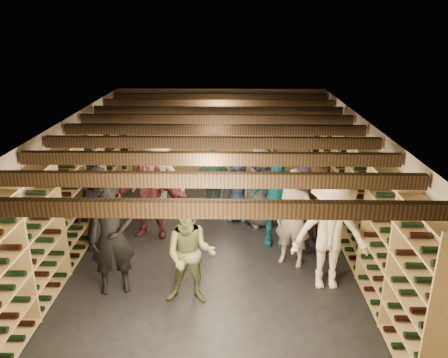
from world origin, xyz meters
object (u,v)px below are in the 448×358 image
at_px(person_11, 305,205).
at_px(person_8, 320,211).
at_px(person_0, 99,207).
at_px(person_12, 261,187).
at_px(crate_loose, 246,207).
at_px(person_6, 238,187).
at_px(person_1, 112,237).
at_px(crate_stack_right, 259,196).
at_px(person_7, 294,218).
at_px(crate_stack_left, 154,203).
at_px(person_9, 158,178).
at_px(person_3, 330,234).
at_px(person_4, 276,201).
at_px(person_5, 149,195).
at_px(person_2, 190,255).
at_px(person_10, 213,182).

bearing_deg(person_11, person_8, -52.37).
distance_m(person_0, person_12, 3.26).
relative_size(crate_loose, person_6, 0.33).
bearing_deg(person_8, crate_loose, 118.91).
bearing_deg(crate_loose, person_1, -124.51).
relative_size(person_1, person_11, 1.17).
height_order(crate_stack_right, person_7, person_7).
bearing_deg(crate_stack_left, person_1, -91.90).
relative_size(crate_stack_left, person_8, 0.32).
height_order(person_8, person_11, person_8).
distance_m(crate_stack_right, person_0, 3.74).
height_order(crate_stack_right, person_12, person_12).
relative_size(person_7, person_8, 0.96).
relative_size(person_9, person_11, 1.11).
bearing_deg(person_3, person_11, 97.32).
distance_m(crate_stack_left, person_0, 1.76).
bearing_deg(person_4, person_6, 130.96).
height_order(crate_stack_left, person_4, person_4).
relative_size(person_0, person_9, 0.89).
xyz_separation_m(person_0, person_5, (0.87, 0.48, 0.06)).
relative_size(person_5, person_12, 1.01).
bearing_deg(person_2, crate_stack_left, 112.00).
height_order(person_0, person_11, person_11).
relative_size(person_3, person_4, 1.08).
relative_size(person_4, person_10, 1.15).
height_order(person_5, person_12, person_5).
bearing_deg(crate_stack_right, person_5, -146.14).
relative_size(crate_stack_left, person_1, 0.31).
relative_size(person_3, person_10, 1.23).
relative_size(person_4, person_7, 1.00).
xyz_separation_m(person_2, person_5, (-1.01, 2.20, 0.06)).
bearing_deg(person_0, person_1, -59.52).
distance_m(person_1, person_9, 2.87).
relative_size(crate_stack_right, person_12, 0.34).
relative_size(person_9, person_10, 1.17).
bearing_deg(person_2, person_5, 117.32).
xyz_separation_m(person_5, person_6, (1.75, 0.76, -0.11)).
relative_size(person_1, person_9, 1.05).
xyz_separation_m(person_4, person_9, (-2.44, 1.20, 0.02)).
xyz_separation_m(person_1, person_3, (3.41, 0.19, -0.00)).
xyz_separation_m(person_6, person_7, (0.96, -1.80, 0.12)).
xyz_separation_m(person_5, person_8, (3.20, -0.81, 0.05)).
distance_m(crate_loose, person_6, 0.85).
height_order(crate_loose, person_0, person_0).
xyz_separation_m(person_6, person_12, (0.49, -0.26, 0.09)).
distance_m(person_5, person_8, 3.30).
bearing_deg(person_4, crate_stack_left, 159.85).
xyz_separation_m(crate_stack_right, person_12, (-0.02, -1.01, 0.60)).
bearing_deg(person_7, person_2, -121.71).
relative_size(person_1, person_10, 1.24).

